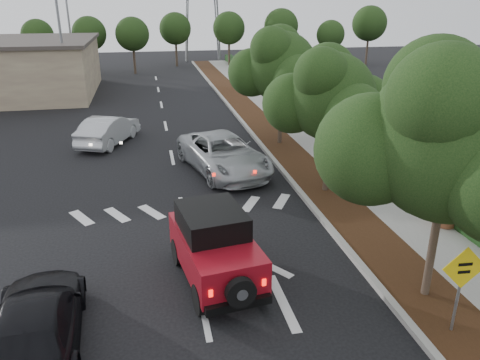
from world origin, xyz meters
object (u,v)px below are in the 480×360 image
object	(u,v)px
silver_suv_ahead	(223,154)
black_suv_oncoming	(36,324)
red_jeep	(213,244)
speed_hump_sign	(462,278)

from	to	relation	value
silver_suv_ahead	black_suv_oncoming	distance (m)	11.75
red_jeep	silver_suv_ahead	world-z (taller)	red_jeep
silver_suv_ahead	speed_hump_sign	xyz separation A→B (m)	(3.29, -11.59, 0.69)
black_suv_oncoming	speed_hump_sign	bearing A→B (deg)	167.95
red_jeep	speed_hump_sign	bearing A→B (deg)	-42.93
silver_suv_ahead	black_suv_oncoming	xyz separation A→B (m)	(-5.74, -10.25, -0.13)
black_suv_oncoming	speed_hump_sign	world-z (taller)	speed_hump_sign
speed_hump_sign	red_jeep	bearing A→B (deg)	149.19
red_jeep	black_suv_oncoming	world-z (taller)	red_jeep
silver_suv_ahead	red_jeep	bearing A→B (deg)	-115.00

